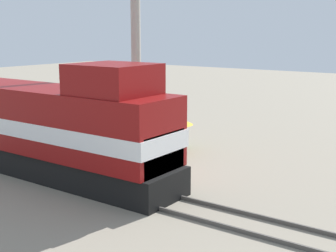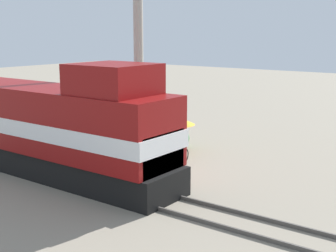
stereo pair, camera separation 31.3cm
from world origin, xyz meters
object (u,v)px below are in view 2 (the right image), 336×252
billboard_sign (145,98)px  locomotive (54,127)px  vendor_umbrella (177,121)px  person_bystander (151,146)px  bicycle (170,153)px  utility_pole (139,53)px

billboard_sign → locomotive: bearing=-171.3°
locomotive → vendor_umbrella: locomotive is taller
person_bystander → locomotive: bearing=149.9°
vendor_umbrella → bicycle: vendor_umbrella is taller
utility_pole → vendor_umbrella: size_ratio=5.26×
bicycle → utility_pole: bearing=54.6°
billboard_sign → person_bystander: bearing=-137.2°
locomotive → person_bystander: bearing=-30.1°
locomotive → person_bystander: size_ratio=8.72×
vendor_umbrella → bicycle: 2.08m
vendor_umbrella → billboard_sign: 3.74m
utility_pole → billboard_sign: (1.18, 0.56, -2.70)m
utility_pole → vendor_umbrella: (-0.25, -2.82, -3.44)m
vendor_umbrella → billboard_sign: size_ratio=0.60×
vendor_umbrella → billboard_sign: bearing=67.0°
utility_pole → vendor_umbrella: utility_pole is taller
billboard_sign → bicycle: 5.35m
billboard_sign → vendor_umbrella: bearing=-113.0°
locomotive → bicycle: bearing=-29.0°
locomotive → person_bystander: (4.04, -2.34, -1.31)m
person_bystander → bicycle: 1.19m
utility_pole → vendor_umbrella: 4.45m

